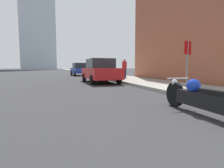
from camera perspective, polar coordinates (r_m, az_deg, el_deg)
name	(u,v)px	position (r m, az deg, el deg)	size (l,w,h in m)	color
sidewalk	(83,72)	(39.11, -9.31, 3.92)	(3.37, 240.00, 0.15)	gray
motorcycle	(201,98)	(4.24, 27.15, -4.00)	(0.62, 2.57, 0.78)	black
parked_car_red	(100,71)	(12.04, -3.88, 4.31)	(2.04, 4.26, 1.63)	red
parked_car_blue	(80,69)	(22.88, -10.41, 4.75)	(2.21, 4.00, 1.62)	#1E3899
stop_sign	(188,56)	(8.94, 23.44, 8.47)	(0.57, 0.26, 2.10)	slate
pedestrian	(124,68)	(15.34, 4.06, 5.21)	(0.36, 0.23, 1.64)	#1E2347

